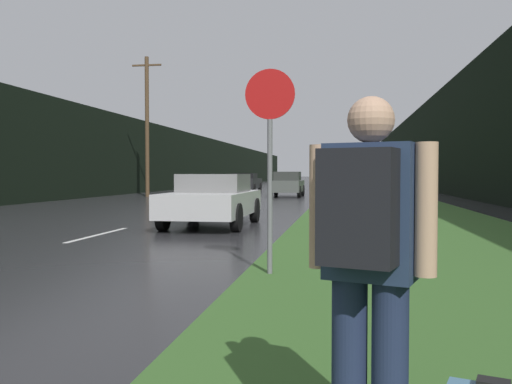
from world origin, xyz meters
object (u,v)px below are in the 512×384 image
at_px(car_passing_far, 287,184).
at_px(stop_sign, 270,149).
at_px(hitchhiker_with_backpack, 368,256).
at_px(car_oncoming, 246,182).
at_px(car_passing_near, 213,199).

bearing_deg(car_passing_far, stop_sign, 95.43).
bearing_deg(hitchhiker_with_backpack, car_oncoming, 119.00).
xyz_separation_m(stop_sign, hitchhiker_with_backpack, (1.10, -4.71, -0.71)).
relative_size(stop_sign, car_passing_near, 0.65).
bearing_deg(hitchhiker_with_backpack, stop_sign, 120.96).
relative_size(stop_sign, car_passing_far, 0.65).
xyz_separation_m(car_passing_near, car_oncoming, (-4.11, 27.21, 0.03)).
relative_size(hitchhiker_with_backpack, car_passing_near, 0.41).
bearing_deg(car_oncoming, car_passing_near, -81.42).
distance_m(car_passing_far, car_oncoming, 9.34).
xyz_separation_m(hitchhiker_with_backpack, car_oncoming, (-7.62, 38.54, -0.26)).
bearing_deg(hitchhiker_with_backpack, car_passing_near, 125.06).
xyz_separation_m(stop_sign, car_passing_far, (-2.42, 25.44, -0.95)).
relative_size(car_passing_near, car_oncoming, 0.90).
height_order(hitchhiker_with_backpack, car_passing_far, hitchhiker_with_backpack).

